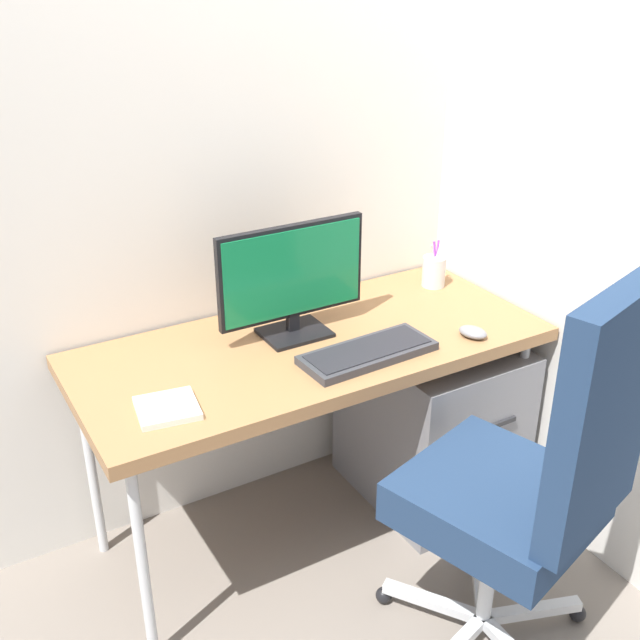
# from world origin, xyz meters

# --- Properties ---
(ground_plane) EXTENTS (8.00, 8.00, 0.00)m
(ground_plane) POSITION_xyz_m (0.00, 0.00, 0.00)
(ground_plane) COLOR slate
(wall_back) EXTENTS (2.52, 0.04, 2.80)m
(wall_back) POSITION_xyz_m (0.00, 0.34, 1.40)
(wall_back) COLOR silver
(wall_back) RESTS_ON ground_plane
(wall_side_right) EXTENTS (0.04, 1.71, 2.80)m
(wall_side_right) POSITION_xyz_m (0.75, -0.15, 1.40)
(wall_side_right) COLOR silver
(wall_side_right) RESTS_ON ground_plane
(desk) EXTENTS (1.44, 0.63, 0.72)m
(desk) POSITION_xyz_m (0.00, 0.00, 0.67)
(desk) COLOR #996B42
(desk) RESTS_ON ground_plane
(office_chair) EXTENTS (0.62, 0.61, 1.16)m
(office_chair) POSITION_xyz_m (0.21, -0.74, 0.61)
(office_chair) COLOR black
(office_chair) RESTS_ON ground_plane
(filing_cabinet) EXTENTS (0.46, 0.57, 0.60)m
(filing_cabinet) POSITION_xyz_m (0.47, -0.02, 0.30)
(filing_cabinet) COLOR slate
(filing_cabinet) RESTS_ON ground_plane
(monitor) EXTENTS (0.48, 0.16, 0.35)m
(monitor) POSITION_xyz_m (-0.02, 0.08, 0.90)
(monitor) COLOR black
(monitor) RESTS_ON desk
(keyboard) EXTENTS (0.41, 0.18, 0.03)m
(keyboard) POSITION_xyz_m (0.09, -0.17, 0.73)
(keyboard) COLOR #333338
(keyboard) RESTS_ON desk
(mouse) EXTENTS (0.09, 0.11, 0.03)m
(mouse) POSITION_xyz_m (0.44, -0.22, 0.73)
(mouse) COLOR slate
(mouse) RESTS_ON desk
(pen_holder) EXTENTS (0.08, 0.08, 0.16)m
(pen_holder) POSITION_xyz_m (0.58, 0.15, 0.77)
(pen_holder) COLOR silver
(pen_holder) RESTS_ON desk
(notebook) EXTENTS (0.18, 0.17, 0.02)m
(notebook) POSITION_xyz_m (-0.51, -0.15, 0.72)
(notebook) COLOR silver
(notebook) RESTS_ON desk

